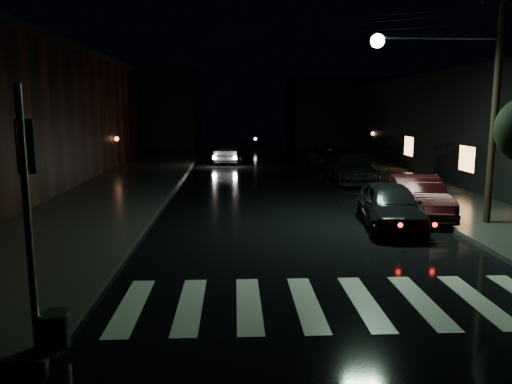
{
  "coord_description": "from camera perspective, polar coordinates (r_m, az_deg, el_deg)",
  "views": [
    {
      "loc": [
        0.93,
        -9.23,
        3.99
      ],
      "look_at": [
        1.54,
        4.93,
        1.6
      ],
      "focal_mm": 35.0,
      "sensor_mm": 36.0,
      "label": 1
    }
  ],
  "objects": [
    {
      "name": "building_far_right",
      "position": [
        55.78,
        11.2,
        8.89
      ],
      "size": [
        14.0,
        10.0,
        7.0
      ],
      "primitive_type": "cube",
      "color": "black",
      "rests_on": "ground"
    },
    {
      "name": "sidewalk_right",
      "position": [
        25.24,
        18.61,
        0.15
      ],
      "size": [
        4.0,
        44.0,
        0.15
      ],
      "primitive_type": "cube",
      "color": "#282826",
      "rests_on": "ground"
    },
    {
      "name": "oncoming_car",
      "position": [
        36.83,
        -3.16,
        4.55
      ],
      "size": [
        2.06,
        4.84,
        1.55
      ],
      "primitive_type": "imported",
      "rotation": [
        0.0,
        0.0,
        3.05
      ],
      "color": "black",
      "rests_on": "ground"
    },
    {
      "name": "building_far_left",
      "position": [
        55.32,
        -14.07,
        9.3
      ],
      "size": [
        14.0,
        10.0,
        8.0
      ],
      "primitive_type": "cube",
      "color": "black",
      "rests_on": "ground"
    },
    {
      "name": "parked_car_b",
      "position": [
        19.3,
        17.77,
        -0.46
      ],
      "size": [
        2.03,
        4.85,
        1.56
      ],
      "primitive_type": "imported",
      "rotation": [
        0.0,
        0.0,
        -0.08
      ],
      "color": "black",
      "rests_on": "ground"
    },
    {
      "name": "parked_car_a",
      "position": [
        17.32,
        15.08,
        -1.49
      ],
      "size": [
        2.29,
        4.67,
        1.53
      ],
      "primitive_type": "imported",
      "rotation": [
        0.0,
        0.0,
        -0.11
      ],
      "color": "black",
      "rests_on": "ground"
    },
    {
      "name": "signal_pole_corner",
      "position": [
        8.71,
        -23.23,
        -7.57
      ],
      "size": [
        0.68,
        0.61,
        4.2
      ],
      "color": "slate",
      "rests_on": "ground"
    },
    {
      "name": "sidewalk_left",
      "position": [
        24.29,
        -16.58,
        -0.11
      ],
      "size": [
        6.0,
        44.0,
        0.15
      ],
      "primitive_type": "cube",
      "color": "#282826",
      "rests_on": "ground"
    },
    {
      "name": "parked_car_d",
      "position": [
        35.31,
        8.44,
        4.2
      ],
      "size": [
        3.03,
        5.63,
        1.5
      ],
      "primitive_type": "imported",
      "rotation": [
        0.0,
        0.0,
        0.1
      ],
      "color": "black",
      "rests_on": "ground"
    },
    {
      "name": "utility_pole",
      "position": [
        18.06,
        23.9,
        10.7
      ],
      "size": [
        4.92,
        0.44,
        8.0
      ],
      "color": "black",
      "rests_on": "ground"
    },
    {
      "name": "parked_car_c",
      "position": [
        27.76,
        10.8,
        2.75
      ],
      "size": [
        2.26,
        5.39,
        1.55
      ],
      "primitive_type": "imported",
      "rotation": [
        0.0,
        0.0,
        -0.02
      ],
      "color": "black",
      "rests_on": "ground"
    },
    {
      "name": "ground",
      "position": [
        10.1,
        -7.77,
        -13.8
      ],
      "size": [
        120.0,
        120.0,
        0.0
      ],
      "primitive_type": "plane",
      "color": "black",
      "rests_on": "ground"
    },
    {
      "name": "crosswalk",
      "position": [
        10.72,
        9.07,
        -12.38
      ],
      "size": [
        9.0,
        3.0,
        0.01
      ],
      "primitive_type": "cube",
      "color": "beige",
      "rests_on": "ground"
    }
  ]
}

